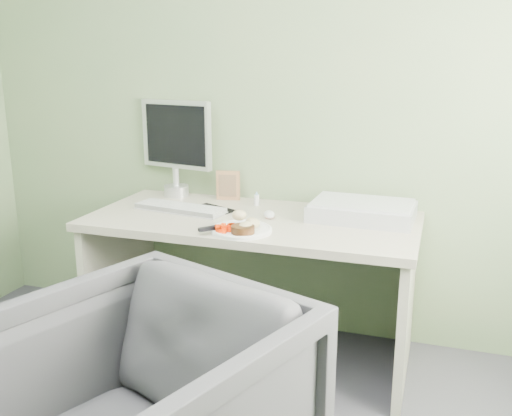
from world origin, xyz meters
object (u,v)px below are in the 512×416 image
(scanner, at_px, (362,212))
(monitor, at_px, (176,143))
(desk, at_px, (252,253))
(plate, at_px, (242,230))

(scanner, relative_size, monitor, 0.92)
(desk, relative_size, plate, 5.80)
(monitor, bearing_deg, desk, -18.70)
(plate, relative_size, scanner, 0.56)
(plate, relative_size, monitor, 0.52)
(desk, bearing_deg, scanner, 14.91)
(desk, height_order, plate, plate)
(plate, distance_m, scanner, 0.61)
(desk, bearing_deg, monitor, 150.28)
(scanner, height_order, monitor, monitor)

